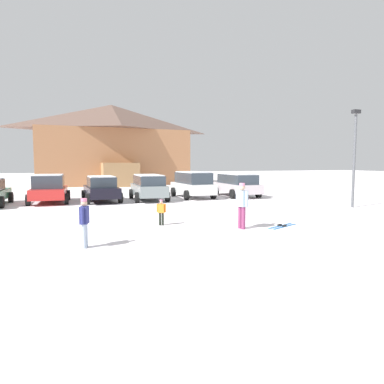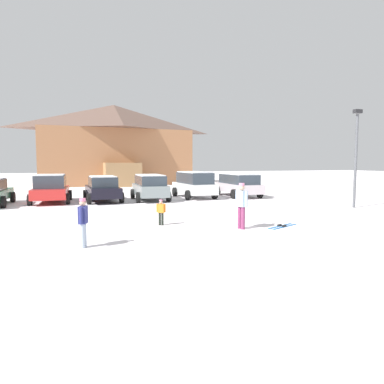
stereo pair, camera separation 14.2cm
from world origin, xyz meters
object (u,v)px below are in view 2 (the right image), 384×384
(parked_grey_wagon, at_px, (150,186))
(lamp_post, at_px, (356,153))
(skier_adult_in_blue_parka, at_px, (241,203))
(parked_black_sedan, at_px, (103,188))
(parked_white_suv, at_px, (194,184))
(skier_teen_in_navy_coat, at_px, (83,220))
(skier_child_in_orange_jacket, at_px, (161,211))
(pair_of_skis, at_px, (282,226))
(ski_lodge, at_px, (114,144))
(parked_silver_wagon, at_px, (238,184))
(parked_red_sedan, at_px, (51,189))

(parked_grey_wagon, bearing_deg, lamp_post, -37.43)
(skier_adult_in_blue_parka, bearing_deg, parked_black_sedan, 110.15)
(parked_white_suv, relative_size, skier_teen_in_navy_coat, 3.13)
(parked_grey_wagon, relative_size, skier_adult_in_blue_parka, 2.51)
(parked_white_suv, bearing_deg, skier_child_in_orange_jacket, -116.72)
(parked_white_suv, distance_m, skier_child_in_orange_jacket, 10.56)
(parked_black_sedan, xyz_separation_m, lamp_post, (12.45, -7.55, 2.13))
(skier_child_in_orange_jacket, bearing_deg, skier_adult_in_blue_parka, -33.18)
(parked_black_sedan, height_order, parked_grey_wagon, parked_grey_wagon)
(parked_grey_wagon, xyz_separation_m, pair_of_skis, (2.70, -10.70, -0.87))
(parked_white_suv, bearing_deg, skier_teen_in_navy_coat, -122.46)
(skier_adult_in_blue_parka, relative_size, skier_teen_in_navy_coat, 1.19)
(ski_lodge, relative_size, pair_of_skis, 10.96)
(skier_adult_in_blue_parka, bearing_deg, skier_teen_in_navy_coat, -170.03)
(skier_teen_in_navy_coat, bearing_deg, parked_black_sedan, 82.62)
(parked_black_sedan, bearing_deg, skier_adult_in_blue_parka, -69.85)
(parked_grey_wagon, bearing_deg, skier_teen_in_navy_coat, -111.14)
(skier_teen_in_navy_coat, relative_size, lamp_post, 0.27)
(ski_lodge, xyz_separation_m, skier_adult_in_blue_parka, (1.08, -28.68, -3.56))
(parked_grey_wagon, height_order, parked_silver_wagon, parked_grey_wagon)
(parked_red_sedan, distance_m, skier_teen_in_navy_coat, 12.23)
(skier_teen_in_navy_coat, bearing_deg, parked_grey_wagon, 68.86)
(skier_child_in_orange_jacket, bearing_deg, parked_red_sedan, 114.85)
(parked_white_suv, height_order, skier_adult_in_blue_parka, parked_white_suv)
(parked_black_sedan, bearing_deg, pair_of_skis, -62.79)
(parked_white_suv, xyz_separation_m, parked_silver_wagon, (3.27, -0.22, -0.07))
(skier_teen_in_navy_coat, height_order, lamp_post, lamp_post)
(parked_grey_wagon, xyz_separation_m, parked_silver_wagon, (6.49, 0.31, -0.00))
(parked_white_suv, bearing_deg, parked_black_sedan, -177.45)
(parked_black_sedan, relative_size, lamp_post, 0.84)
(parked_black_sedan, height_order, skier_adult_in_blue_parka, skier_adult_in_blue_parka)
(parked_white_suv, bearing_deg, lamp_post, -51.15)
(parked_black_sedan, bearing_deg, parked_grey_wagon, -5.14)
(skier_teen_in_navy_coat, bearing_deg, lamp_post, 16.91)
(parked_silver_wagon, distance_m, skier_teen_in_navy_coat, 16.13)
(ski_lodge, xyz_separation_m, parked_grey_wagon, (0.04, -18.12, -3.61))
(parked_grey_wagon, distance_m, skier_child_in_orange_jacket, 9.02)
(skier_teen_in_navy_coat, distance_m, pair_of_skis, 7.25)
(skier_child_in_orange_jacket, xyz_separation_m, skier_teen_in_navy_coat, (-2.93, -2.65, 0.24))
(ski_lodge, relative_size, skier_teen_in_navy_coat, 11.91)
(parked_red_sedan, relative_size, parked_silver_wagon, 0.86)
(parked_red_sedan, xyz_separation_m, parked_black_sedan, (2.99, -0.35, -0.05))
(parked_black_sedan, xyz_separation_m, skier_teen_in_navy_coat, (-1.53, -11.80, -0.01))
(parked_silver_wagon, bearing_deg, skier_child_in_orange_jacket, -131.05)
(parked_grey_wagon, height_order, lamp_post, lamp_post)
(parked_red_sedan, distance_m, lamp_post, 17.47)
(parked_red_sedan, relative_size, lamp_post, 0.80)
(parked_red_sedan, distance_m, skier_adult_in_blue_parka, 13.17)
(ski_lodge, distance_m, skier_adult_in_blue_parka, 28.92)
(parked_black_sedan, height_order, parked_white_suv, parked_white_suv)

